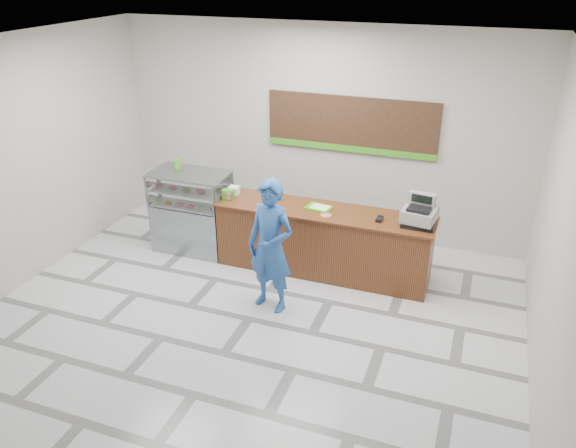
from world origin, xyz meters
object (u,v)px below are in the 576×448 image
(sales_counter, at_px, (323,241))
(cash_register, at_px, (420,214))
(customer, at_px, (271,246))
(display_case, at_px, (192,211))
(serving_tray, at_px, (319,207))

(sales_counter, relative_size, cash_register, 6.32)
(sales_counter, xyz_separation_m, customer, (-0.38, -1.14, 0.42))
(customer, bearing_deg, sales_counter, 84.18)
(sales_counter, relative_size, customer, 1.75)
(display_case, relative_size, cash_register, 2.58)
(serving_tray, bearing_deg, customer, -94.17)
(cash_register, height_order, customer, customer)
(display_case, bearing_deg, cash_register, 0.24)
(cash_register, height_order, serving_tray, cash_register)
(display_case, xyz_separation_m, serving_tray, (2.12, 0.05, 0.36))
(display_case, height_order, serving_tray, display_case)
(display_case, xyz_separation_m, cash_register, (3.59, 0.01, 0.51))
(sales_counter, distance_m, cash_register, 1.53)
(display_case, bearing_deg, serving_tray, 1.43)
(display_case, relative_size, customer, 0.71)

